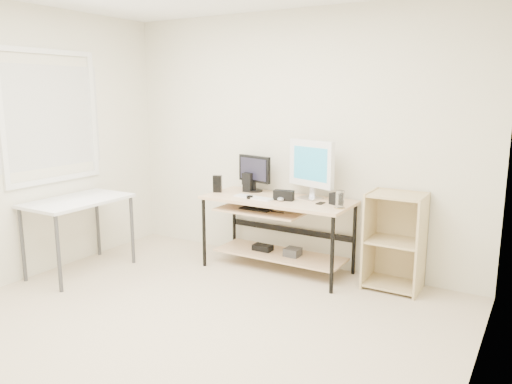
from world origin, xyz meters
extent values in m
cube|color=beige|center=(0.00, 0.00, -0.01)|extent=(4.00, 4.00, 0.01)
cube|color=silver|center=(0.00, 2.00, 1.30)|extent=(4.00, 0.01, 2.60)
cube|color=silver|center=(2.00, 0.00, 1.30)|extent=(0.01, 4.00, 2.60)
cube|color=white|center=(-1.98, 0.60, 1.55)|extent=(0.01, 1.00, 1.20)
cube|color=beige|center=(0.00, 1.66, 0.73)|extent=(1.50, 0.65, 0.03)
cube|color=beige|center=(-0.15, 1.60, 0.62)|extent=(0.90, 0.49, 0.02)
cube|color=beige|center=(0.00, 1.71, 0.15)|extent=(1.35, 0.46, 0.02)
cube|color=black|center=(-0.20, 1.60, 0.64)|extent=(0.33, 0.22, 0.01)
cylinder|color=black|center=(0.05, 1.55, 0.64)|extent=(0.14, 0.01, 0.01)
cube|color=#3D3D40|center=(0.15, 1.71, 0.20)|extent=(0.15, 0.15, 0.08)
cube|color=black|center=(-0.20, 1.71, 0.19)|extent=(0.20, 0.12, 0.06)
cylinder|color=black|center=(-0.71, 1.37, 0.36)|extent=(0.04, 0.04, 0.72)
cylinder|color=black|center=(-0.71, 1.94, 0.36)|extent=(0.04, 0.04, 0.72)
cylinder|color=black|center=(0.71, 1.37, 0.36)|extent=(0.04, 0.04, 0.72)
cylinder|color=black|center=(0.71, 1.94, 0.36)|extent=(0.04, 0.04, 0.72)
cube|color=white|center=(-1.68, 0.60, 0.73)|extent=(0.60, 1.00, 0.03)
cylinder|color=#3D3D40|center=(-1.94, 0.14, 0.36)|extent=(0.04, 0.04, 0.72)
cylinder|color=#3D3D40|center=(-1.94, 1.06, 0.36)|extent=(0.04, 0.04, 0.72)
cylinder|color=#3D3D40|center=(-1.42, 0.14, 0.36)|extent=(0.04, 0.04, 0.72)
cylinder|color=#3D3D40|center=(-1.42, 1.06, 0.36)|extent=(0.04, 0.04, 0.72)
cube|color=#CEB781|center=(0.91, 1.78, 0.45)|extent=(0.02, 0.40, 0.90)
cube|color=#CEB781|center=(1.39, 1.78, 0.45)|extent=(0.02, 0.40, 0.90)
cube|color=#CEB781|center=(1.15, 1.97, 0.45)|extent=(0.50, 0.02, 0.90)
cube|color=#CEB781|center=(1.15, 1.78, 0.04)|extent=(0.46, 0.38, 0.02)
cube|color=#CEB781|center=(1.15, 1.78, 0.45)|extent=(0.46, 0.38, 0.02)
cube|color=#CEB781|center=(1.15, 1.78, 0.88)|extent=(0.46, 0.38, 0.02)
cylinder|color=black|center=(-0.38, 1.84, 0.76)|extent=(0.17, 0.17, 0.02)
cylinder|color=black|center=(-0.38, 1.84, 0.81)|extent=(0.04, 0.04, 0.09)
cube|color=black|center=(-0.38, 1.84, 0.99)|extent=(0.42, 0.14, 0.28)
cube|color=black|center=(-0.38, 1.81, 0.99)|extent=(0.35, 0.08, 0.22)
cube|color=silver|center=(0.29, 1.81, 0.76)|extent=(0.20, 0.17, 0.02)
cylinder|color=silver|center=(0.29, 1.81, 0.82)|extent=(0.05, 0.05, 0.11)
cube|color=white|center=(0.29, 1.81, 1.10)|extent=(0.53, 0.22, 0.46)
cube|color=teal|center=(0.29, 1.78, 1.10)|extent=(0.44, 0.14, 0.36)
cube|color=white|center=(-0.21, 1.54, 0.76)|extent=(0.44, 0.17, 0.01)
ellipsoid|color=#BBBBC0|center=(0.08, 1.57, 0.77)|extent=(0.09, 0.12, 0.04)
cube|color=black|center=(0.09, 1.61, 0.80)|extent=(0.21, 0.12, 0.10)
cube|color=black|center=(-0.43, 1.80, 0.79)|extent=(0.10, 0.10, 0.08)
cube|color=black|center=(-0.43, 1.80, 0.89)|extent=(0.11, 0.11, 0.12)
cube|color=black|center=(0.60, 1.70, 0.80)|extent=(0.12, 0.12, 0.11)
cube|color=black|center=(-0.69, 1.60, 0.84)|extent=(0.11, 0.09, 0.18)
cylinder|color=black|center=(-0.23, 1.50, 0.76)|extent=(0.08, 0.08, 0.03)
cube|color=black|center=(0.46, 1.65, 0.75)|extent=(0.06, 0.11, 0.01)
cylinder|color=#9A7945|center=(0.69, 1.57, 0.75)|extent=(0.11, 0.11, 0.01)
cylinder|color=white|center=(0.69, 1.57, 0.84)|extent=(0.09, 0.09, 0.16)
camera|label=1|loc=(2.30, -2.63, 1.79)|focal=35.00mm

